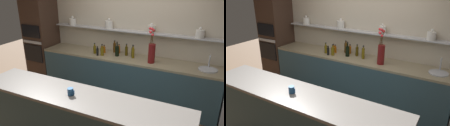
# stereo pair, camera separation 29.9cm
# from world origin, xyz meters

# --- Properties ---
(back_wall_unit) EXTENTS (5.20, 0.28, 2.60)m
(back_wall_unit) POSITION_xyz_m (-0.00, 1.60, 1.30)
(back_wall_unit) COLOR beige
(back_wall_unit) RESTS_ON ground_plane
(back_counter_unit) EXTENTS (3.69, 0.62, 0.92)m
(back_counter_unit) POSITION_xyz_m (-0.12, 1.24, 0.46)
(back_counter_unit) COLOR #334C56
(back_counter_unit) RESTS_ON ground_plane
(oven_tower) EXTENTS (0.61, 0.64, 2.07)m
(oven_tower) POSITION_xyz_m (-2.29, 1.24, 1.04)
(oven_tower) COLOR #3D281E
(oven_tower) RESTS_ON ground_plane
(flower_vase) EXTENTS (0.16, 0.17, 0.66)m
(flower_vase) POSITION_xyz_m (0.44, 1.16, 1.15)
(flower_vase) COLOR maroon
(flower_vase) RESTS_ON back_counter_unit
(sink_fixture) EXTENTS (0.32, 0.32, 0.25)m
(sink_fixture) POSITION_xyz_m (1.44, 1.25, 0.94)
(sink_fixture) COLOR #B7B7BC
(sink_fixture) RESTS_ON back_counter_unit
(bottle_oil_0) EXTENTS (0.06, 0.06, 0.26)m
(bottle_oil_0) POSITION_xyz_m (0.04, 1.26, 1.03)
(bottle_oil_0) COLOR brown
(bottle_oil_0) RESTS_ON back_counter_unit
(bottle_wine_1) EXTENTS (0.08, 0.08, 0.30)m
(bottle_wine_1) POSITION_xyz_m (-0.29, 1.23, 1.03)
(bottle_wine_1) COLOR black
(bottle_wine_1) RESTS_ON back_counter_unit
(bottle_oil_2) EXTENTS (0.06, 0.06, 0.25)m
(bottle_oil_2) POSITION_xyz_m (-0.14, 1.35, 1.02)
(bottle_oil_2) COLOR #47380A
(bottle_oil_2) RESTS_ON back_counter_unit
(bottle_oil_3) EXTENTS (0.07, 0.07, 0.23)m
(bottle_oil_3) POSITION_xyz_m (-0.59, 1.13, 1.01)
(bottle_oil_3) COLOR brown
(bottle_oil_3) RESTS_ON back_counter_unit
(bottle_oil_4) EXTENTS (0.06, 0.06, 0.23)m
(bottle_oil_4) POSITION_xyz_m (-0.79, 1.18, 1.01)
(bottle_oil_4) COLOR brown
(bottle_oil_4) RESTS_ON back_counter_unit
(bottle_spirit_5) EXTENTS (0.06, 0.06, 0.26)m
(bottle_spirit_5) POSITION_xyz_m (-0.44, 1.42, 1.03)
(bottle_spirit_5) COLOR #4C2D0C
(bottle_spirit_5) RESTS_ON back_counter_unit
(bottle_sauce_6) EXTENTS (0.05, 0.05, 0.19)m
(bottle_sauce_6) POSITION_xyz_m (-0.68, 1.09, 1.00)
(bottle_sauce_6) COLOR black
(bottle_sauce_6) RESTS_ON back_counter_unit
(bottle_oil_7) EXTENTS (0.06, 0.06, 0.24)m
(bottle_oil_7) POSITION_xyz_m (-0.00, 1.35, 1.02)
(bottle_oil_7) COLOR #47380A
(bottle_oil_7) RESTS_ON back_counter_unit
(bottle_sauce_8) EXTENTS (0.06, 0.06, 0.18)m
(bottle_sauce_8) POSITION_xyz_m (-0.63, 1.30, 0.99)
(bottle_sauce_8) COLOR #9E4C0A
(bottle_sauce_8) RESTS_ON back_counter_unit
(bottle_sauce_9) EXTENTS (0.05, 0.05, 0.20)m
(bottle_sauce_9) POSITION_xyz_m (-0.33, 1.41, 1.00)
(bottle_sauce_9) COLOR #9E4C0A
(bottle_sauce_9) RESTS_ON back_counter_unit
(bottle_sauce_10) EXTENTS (0.06, 0.06, 0.16)m
(bottle_sauce_10) POSITION_xyz_m (-0.71, 1.37, 0.99)
(bottle_sauce_10) COLOR #9E4C0A
(bottle_sauce_10) RESTS_ON back_counter_unit
(coffee_mug) EXTENTS (0.10, 0.08, 0.09)m
(coffee_mug) POSITION_xyz_m (-0.08, -0.66, 1.07)
(coffee_mug) COLOR #235184
(coffee_mug) RESTS_ON island_counter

